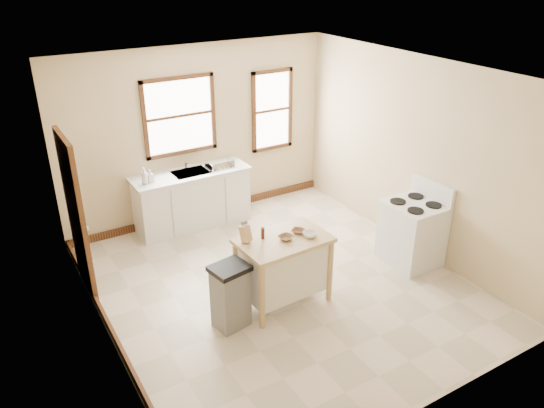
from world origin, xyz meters
The scene contains 23 objects.
floor centered at (0.00, 0.00, 0.00)m, with size 5.00×5.00×0.00m, color beige.
ceiling centered at (0.00, 0.00, 2.80)m, with size 5.00×5.00×0.00m, color white.
wall_back centered at (0.00, 2.50, 1.40)m, with size 4.50×0.04×2.80m, color tan.
wall_left centered at (-2.25, 0.00, 1.40)m, with size 0.04×5.00×2.80m, color tan.
wall_right centered at (2.25, 0.00, 1.40)m, with size 0.04×5.00×2.80m, color tan.
window_main centered at (-0.30, 2.48, 1.75)m, with size 1.17×0.06×1.22m, color black, non-canonical shape.
window_side centered at (1.35, 2.48, 1.60)m, with size 0.77×0.06×1.37m, color black, non-canonical shape.
door_left centered at (-2.21, 1.30, 1.05)m, with size 0.06×0.90×2.10m, color black.
baseboard_back centered at (0.00, 2.47, 0.06)m, with size 4.50×0.04×0.12m, color black.
baseboard_left centered at (-2.22, 0.00, 0.06)m, with size 0.04×5.00×0.12m, color black.
sink_counter centered at (-0.30, 2.20, 0.46)m, with size 1.86×0.62×0.92m, color silver, non-canonical shape.
faucet centered at (-0.30, 2.38, 1.03)m, with size 0.03×0.03×0.22m, color silver.
soap_bottle_a centered at (-1.05, 2.13, 1.05)m, with size 0.10×0.10×0.25m, color #B2B2B2.
soap_bottle_b centered at (-0.96, 2.15, 1.02)m, with size 0.09×0.09×0.19m, color #B2B2B2.
dish_rack centered at (0.18, 2.14, 0.97)m, with size 0.41×0.31×0.10m, color silver, non-canonical shape.
kitchen_island centered at (-0.16, -0.30, 0.45)m, with size 1.10×0.70×0.90m, color tan, non-canonical shape.
knife_block centered at (-0.58, -0.13, 1.00)m, with size 0.10×0.10×0.20m, color #DAB872, non-canonical shape.
pepper_grinder centered at (-0.37, -0.17, 0.98)m, with size 0.04×0.04×0.15m, color #3C1A10.
bowl_a centered at (-0.14, -0.33, 0.92)m, with size 0.18×0.18×0.04m, color brown.
bowl_b centered at (0.08, -0.27, 0.92)m, with size 0.16×0.16×0.04m, color brown.
bowl_c centered at (0.14, -0.43, 0.93)m, with size 0.17×0.17×0.05m, color silver.
trash_bin centered at (-0.94, -0.39, 0.41)m, with size 0.42×0.35×0.82m, color slate, non-canonical shape.
gas_stove centered at (1.91, -0.42, 0.59)m, with size 0.73×0.74×1.18m, color silver, non-canonical shape.
Camera 1 is at (-3.14, -5.00, 4.04)m, focal length 35.00 mm.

